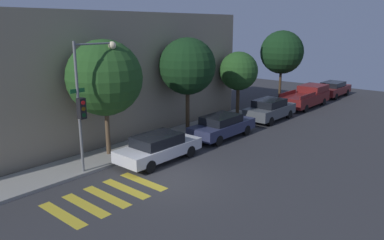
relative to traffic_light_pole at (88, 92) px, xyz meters
The scene contains 14 objects.
ground_plane 5.23m from the traffic_light_pole, 65.31° to the right, with size 60.00×60.00×0.00m, color #333335.
sidewalk 4.06m from the traffic_light_pole, 32.90° to the left, with size 26.00×2.35×0.14m, color gray.
building_row 5.79m from the traffic_light_pole, 74.47° to the left, with size 26.00×6.00×7.23m, color gray.
crosswalk 4.65m from the traffic_light_pole, 114.56° to the right, with size 4.26×2.60×0.00m.
traffic_light_pole is the anchor object (origin of this frame).
sedan_near_corner 4.37m from the traffic_light_pole, 23.46° to the right, with size 4.43×1.82×1.35m.
sedan_middle 8.75m from the traffic_light_pole, ahead, with size 4.53×1.79×1.37m.
sedan_far_end 14.10m from the traffic_light_pole, ahead, with size 4.35×1.86×1.49m.
pickup_truck 19.97m from the traffic_light_pole, ahead, with size 5.53×1.97×1.64m.
sedan_tail_of_row 25.69m from the traffic_light_pole, ahead, with size 4.62×1.81×1.39m.
tree_near_corner 2.13m from the traffic_light_pole, 33.38° to the left, with size 3.70×3.70×5.87m.
tree_midblock 7.91m from the traffic_light_pole, ahead, with size 3.44×3.44×5.81m.
tree_far_end 13.39m from the traffic_light_pole, ahead, with size 2.76×2.76×4.68m.
tree_behind_truck 19.74m from the traffic_light_pole, ahead, with size 3.59×3.59×6.08m.
Camera 1 is at (-10.66, -10.49, 6.49)m, focal length 35.00 mm.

